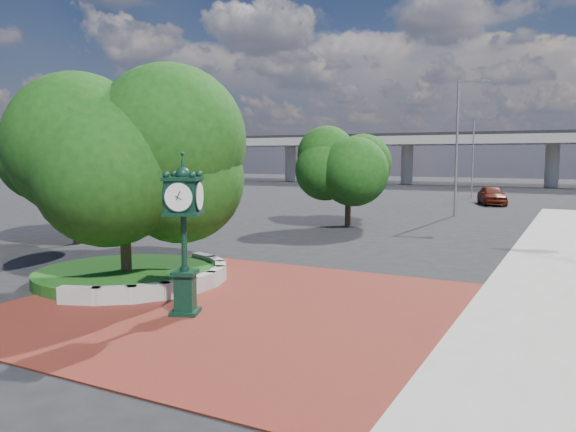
% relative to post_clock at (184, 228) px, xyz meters
% --- Properties ---
extents(ground, '(200.00, 200.00, 0.00)m').
position_rel_post_clock_xyz_m(ground, '(0.60, 2.39, -2.37)').
color(ground, black).
rests_on(ground, ground).
extents(plaza, '(12.00, 12.00, 0.04)m').
position_rel_post_clock_xyz_m(plaza, '(0.60, 1.39, -2.35)').
color(plaza, maroon).
rests_on(plaza, ground).
extents(planter_wall, '(2.96, 6.77, 0.54)m').
position_rel_post_clock_xyz_m(planter_wall, '(-2.11, 2.39, -2.10)').
color(planter_wall, '#9E9B93').
rests_on(planter_wall, ground).
extents(grass_bed, '(6.10, 6.10, 0.40)m').
position_rel_post_clock_xyz_m(grass_bed, '(-4.40, 2.39, -2.17)').
color(grass_bed, '#1C4112').
rests_on(grass_bed, ground).
extents(overpass, '(90.00, 12.00, 7.50)m').
position_rel_post_clock_xyz_m(overpass, '(0.39, 72.39, 4.17)').
color(overpass, '#9E9B93').
rests_on(overpass, ground).
extents(tree_planter, '(5.20, 5.20, 6.33)m').
position_rel_post_clock_xyz_m(tree_planter, '(-4.40, 2.39, 1.35)').
color(tree_planter, '#38281C').
rests_on(tree_planter, ground).
extents(tree_northwest, '(5.60, 5.60, 6.93)m').
position_rel_post_clock_xyz_m(tree_northwest, '(-12.40, 7.39, 1.75)').
color(tree_northwest, '#38281C').
rests_on(tree_northwest, ground).
extents(tree_street, '(4.40, 4.40, 5.45)m').
position_rel_post_clock_xyz_m(tree_street, '(-3.40, 20.39, 0.87)').
color(tree_street, '#38281C').
rests_on(tree_street, ground).
extents(post_clock, '(1.12, 1.12, 4.32)m').
position_rel_post_clock_xyz_m(post_clock, '(0.00, 0.00, 0.00)').
color(post_clock, black).
rests_on(post_clock, ground).
extents(parked_car, '(3.39, 5.21, 1.65)m').
position_rel_post_clock_xyz_m(parked_car, '(2.37, 39.95, -1.55)').
color(parked_car, '#55180C').
rests_on(parked_car, ground).
extents(street_lamp_near, '(2.13, 0.38, 9.50)m').
position_rel_post_clock_xyz_m(street_lamp_near, '(1.59, 29.01, 3.19)').
color(street_lamp_near, slate).
rests_on(street_lamp_near, ground).
extents(street_lamp_far, '(1.80, 0.22, 8.03)m').
position_rel_post_clock_xyz_m(street_lamp_far, '(-0.45, 47.67, 2.34)').
color(street_lamp_far, slate).
rests_on(street_lamp_far, ground).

